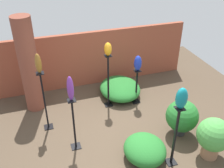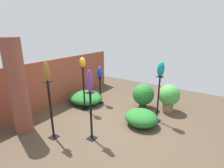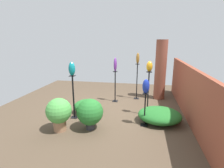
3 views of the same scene
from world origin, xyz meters
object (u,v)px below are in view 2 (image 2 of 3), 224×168
(art_vase_bronze, at_px, (46,72))
(art_vase_cobalt, at_px, (100,72))
(art_vase_teal, at_px, (161,69))
(brick_pillar, at_px, (18,87))
(pedestal_violet, at_px, (91,118))
(pedestal_teal, at_px, (158,101))
(potted_plant_front_left, at_px, (169,96))
(pedestal_bronze, at_px, (51,113))
(art_vase_amber, at_px, (82,62))
(pedestal_cobalt, at_px, (100,92))
(art_vase_violet, at_px, (90,81))
(potted_plant_front_right, at_px, (143,95))
(pedestal_amber, at_px, (84,91))

(art_vase_bronze, bearing_deg, art_vase_cobalt, 7.98)
(art_vase_teal, bearing_deg, art_vase_bronze, 140.24)
(brick_pillar, bearing_deg, pedestal_violet, -68.11)
(pedestal_teal, bearing_deg, potted_plant_front_left, -5.07)
(pedestal_violet, bearing_deg, pedestal_bronze, 120.65)
(art_vase_amber, relative_size, potted_plant_front_left, 0.36)
(pedestal_cobalt, height_order, art_vase_violet, art_vase_violet)
(art_vase_amber, xyz_separation_m, art_vase_cobalt, (0.73, -0.09, -0.43))
(art_vase_cobalt, bearing_deg, art_vase_violet, -148.20)
(art_vase_amber, bearing_deg, potted_plant_front_right, -52.00)
(pedestal_bronze, xyz_separation_m, pedestal_violet, (0.48, -0.81, -0.12))
(art_vase_bronze, height_order, art_vase_violet, art_vase_bronze)
(potted_plant_front_right, bearing_deg, pedestal_teal, -130.33)
(art_vase_cobalt, height_order, potted_plant_front_left, art_vase_cobalt)
(pedestal_amber, height_order, art_vase_violet, art_vase_violet)
(art_vase_cobalt, xyz_separation_m, potted_plant_front_left, (0.69, -2.20, -0.62))
(brick_pillar, height_order, pedestal_teal, brick_pillar)
(pedestal_amber, relative_size, art_vase_amber, 4.42)
(pedestal_cobalt, distance_m, pedestal_teal, 2.14)
(brick_pillar, bearing_deg, art_vase_amber, -15.46)
(pedestal_teal, xyz_separation_m, potted_plant_front_right, (0.59, 0.70, -0.14))
(pedestal_bronze, height_order, art_vase_cobalt, pedestal_bronze)
(art_vase_amber, bearing_deg, art_vase_violet, -131.97)
(potted_plant_front_right, bearing_deg, art_vase_violet, 172.48)
(art_vase_violet, bearing_deg, art_vase_teal, -30.54)
(pedestal_violet, xyz_separation_m, art_vase_cobalt, (1.82, 1.13, 0.59))
(brick_pillar, distance_m, art_vase_teal, 3.63)
(pedestal_violet, bearing_deg, art_vase_amber, 48.03)
(art_vase_cobalt, distance_m, potted_plant_front_right, 1.64)
(pedestal_cobalt, distance_m, art_vase_teal, 2.40)
(art_vase_amber, bearing_deg, pedestal_violet, -131.97)
(pedestal_amber, bearing_deg, pedestal_bronze, -165.35)
(brick_pillar, height_order, potted_plant_front_left, brick_pillar)
(art_vase_cobalt, height_order, potted_plant_front_right, art_vase_cobalt)
(pedestal_bronze, bearing_deg, pedestal_amber, 14.65)
(pedestal_bronze, bearing_deg, art_vase_teal, -39.76)
(pedestal_cobalt, distance_m, potted_plant_front_left, 2.31)
(pedestal_violet, height_order, potted_plant_front_left, pedestal_violet)
(pedestal_violet, bearing_deg, art_vase_violet, -0.90)
(pedestal_teal, bearing_deg, potted_plant_front_right, 49.67)
(pedestal_violet, relative_size, potted_plant_front_right, 1.43)
(art_vase_cobalt, height_order, art_vase_teal, art_vase_teal)
(pedestal_cobalt, bearing_deg, art_vase_cobalt, 0.00)
(brick_pillar, xyz_separation_m, pedestal_bronze, (0.21, -0.91, -0.52))
(pedestal_amber, distance_m, art_vase_cobalt, 0.88)
(pedestal_violet, distance_m, pedestal_cobalt, 2.15)
(pedestal_amber, bearing_deg, pedestal_cobalt, -7.02)
(pedestal_bronze, height_order, art_vase_teal, art_vase_teal)
(pedestal_cobalt, height_order, art_vase_bronze, art_vase_bronze)
(pedestal_amber, height_order, potted_plant_front_left, pedestal_amber)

